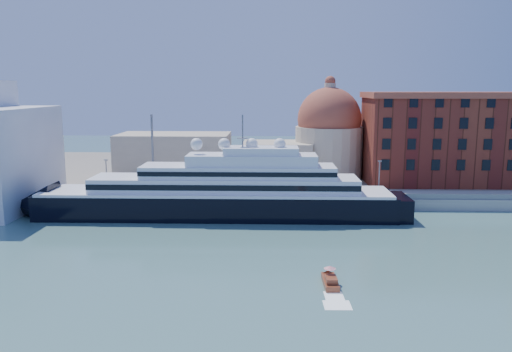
{
  "coord_description": "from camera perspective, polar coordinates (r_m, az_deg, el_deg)",
  "views": [
    {
      "loc": [
        6.31,
        -76.67,
        26.17
      ],
      "look_at": [
        3.52,
        18.0,
        9.47
      ],
      "focal_mm": 35.0,
      "sensor_mm": 36.0,
      "label": 1
    }
  ],
  "objects": [
    {
      "name": "water_taxi",
      "position": [
        69.23,
        8.49,
        -11.76
      ],
      "size": [
        1.96,
        5.58,
        2.64
      ],
      "rotation": [
        0.0,
        0.0,
        0.02
      ],
      "color": "maroon",
      "rests_on": "ground"
    },
    {
      "name": "superyacht",
      "position": [
        102.93,
        -5.87,
        -2.36
      ],
      "size": [
        81.95,
        11.36,
        24.49
      ],
      "color": "black",
      "rests_on": "ground"
    },
    {
      "name": "lamp_posts",
      "position": [
        111.77,
        -8.11,
        1.5
      ],
      "size": [
        120.8,
        2.4,
        18.0
      ],
      "color": "slate",
      "rests_on": "quay"
    },
    {
      "name": "ground",
      "position": [
        81.25,
        -2.89,
        -8.8
      ],
      "size": [
        400.0,
        400.0,
        0.0
      ],
      "primitive_type": "plane",
      "color": "#3C6765",
      "rests_on": "ground"
    },
    {
      "name": "quay_fence",
      "position": [
        108.83,
        -1.67,
        -2.24
      ],
      "size": [
        180.0,
        0.1,
        1.2
      ],
      "primitive_type": "cube",
      "color": "slate",
      "rests_on": "quay"
    },
    {
      "name": "land",
      "position": [
        153.87,
        -0.68,
        0.58
      ],
      "size": [
        260.0,
        72.0,
        2.0
      ],
      "primitive_type": "cube",
      "color": "slate",
      "rests_on": "ground"
    },
    {
      "name": "church",
      "position": [
        135.25,
        1.72,
        3.51
      ],
      "size": [
        66.0,
        18.0,
        25.5
      ],
      "color": "beige",
      "rests_on": "land"
    },
    {
      "name": "warehouse",
      "position": [
        137.1,
        21.21,
        4.14
      ],
      "size": [
        43.0,
        19.0,
        23.25
      ],
      "color": "maroon",
      "rests_on": "land"
    },
    {
      "name": "quay",
      "position": [
        113.61,
        -1.54,
        -2.68
      ],
      "size": [
        180.0,
        10.0,
        2.5
      ],
      "primitive_type": "cube",
      "color": "gray",
      "rests_on": "ground"
    }
  ]
}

